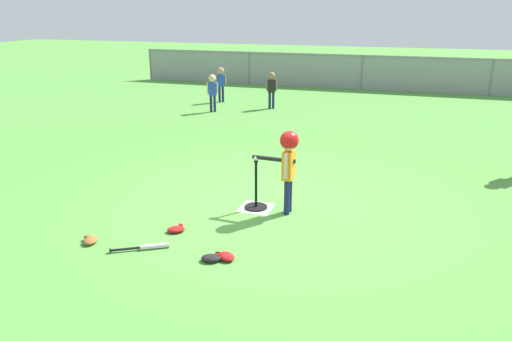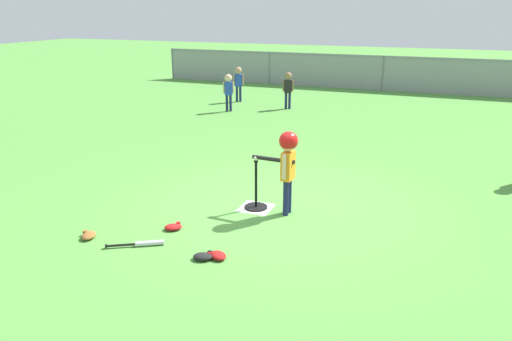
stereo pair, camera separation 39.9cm
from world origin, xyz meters
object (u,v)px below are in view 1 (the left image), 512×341
object	(u,v)px
batting_tee	(256,201)
baseball_on_tee	(256,158)
fielder_deep_center	(272,85)
fielder_deep_right	(221,80)
spare_bat_silver	(149,247)
glove_tossed_aside	(211,258)
glove_outfield_drop	(176,229)
batter_child	(288,155)
fielder_deep_left	(212,88)
glove_by_plate	(226,256)
glove_near_bats	(91,240)

from	to	relation	value
batting_tee	baseball_on_tee	size ratio (longest dim) A/B	9.33
fielder_deep_center	fielder_deep_right	bearing A→B (deg)	163.70
spare_bat_silver	glove_tossed_aside	size ratio (longest dim) A/B	2.36
glove_outfield_drop	spare_bat_silver	bearing A→B (deg)	-100.61
batter_child	fielder_deep_left	world-z (taller)	batter_child
glove_by_plate	fielder_deep_left	bearing A→B (deg)	113.56
batting_tee	fielder_deep_right	bearing A→B (deg)	115.05
glove_outfield_drop	batting_tee	bearing A→B (deg)	55.33
glove_by_plate	glove_outfield_drop	size ratio (longest dim) A/B	1.00
spare_bat_silver	glove_tossed_aside	bearing A→B (deg)	-2.23
fielder_deep_center	spare_bat_silver	size ratio (longest dim) A/B	1.64
baseball_on_tee	glove_outfield_drop	world-z (taller)	baseball_on_tee
glove_by_plate	glove_tossed_aside	world-z (taller)	same
spare_bat_silver	glove_outfield_drop	xyz separation A→B (m)	(0.10, 0.52, 0.01)
baseball_on_tee	fielder_deep_left	xyz separation A→B (m)	(-3.11, 5.94, -0.09)
glove_tossed_aside	baseball_on_tee	bearing A→B (deg)	89.64
glove_by_plate	glove_near_bats	bearing A→B (deg)	-176.03
baseball_on_tee	fielder_deep_right	bearing A→B (deg)	115.05
glove_by_plate	batter_child	bearing A→B (deg)	77.56
glove_by_plate	glove_outfield_drop	world-z (taller)	same
fielder_deep_center	glove_near_bats	xyz separation A→B (m)	(0.21, -8.46, -0.60)
baseball_on_tee	glove_by_plate	size ratio (longest dim) A/B	0.27
fielder_deep_center	glove_outfield_drop	xyz separation A→B (m)	(1.04, -7.87, -0.60)
batter_child	glove_by_plate	world-z (taller)	batter_child
batting_tee	glove_outfield_drop	bearing A→B (deg)	-124.67
batting_tee	spare_bat_silver	world-z (taller)	batting_tee
batter_child	fielder_deep_center	xyz separation A→B (m)	(-2.20, 6.87, -0.17)
batter_child	glove_outfield_drop	size ratio (longest dim) A/B	4.20
glove_near_bats	fielder_deep_right	bearing A→B (deg)	101.88
batter_child	fielder_deep_center	bearing A→B (deg)	107.78
baseball_on_tee	glove_tossed_aside	size ratio (longest dim) A/B	0.29
spare_bat_silver	fielder_deep_left	bearing A→B (deg)	107.11
baseball_on_tee	fielder_deep_left	world-z (taller)	fielder_deep_left
baseball_on_tee	glove_near_bats	bearing A→B (deg)	-133.78
baseball_on_tee	glove_by_plate	world-z (taller)	baseball_on_tee
fielder_deep_left	spare_bat_silver	xyz separation A→B (m)	(2.30, -7.49, -0.61)
spare_bat_silver	glove_near_bats	xyz separation A→B (m)	(-0.74, -0.07, 0.01)
glove_tossed_aside	fielder_deep_right	bearing A→B (deg)	110.98
fielder_deep_right	fielder_deep_center	bearing A→B (deg)	-16.30
fielder_deep_left	glove_outfield_drop	xyz separation A→B (m)	(2.40, -6.97, -0.60)
spare_bat_silver	glove_by_plate	bearing A→B (deg)	3.05
fielder_deep_center	fielder_deep_left	size ratio (longest dim) A/B	1.01
glove_by_plate	glove_tossed_aside	size ratio (longest dim) A/B	1.06
spare_bat_silver	baseball_on_tee	bearing A→B (deg)	62.39
fielder_deep_center	glove_outfield_drop	size ratio (longest dim) A/B	3.66
fielder_deep_center	glove_by_plate	distance (m)	8.57
glove_tossed_aside	spare_bat_silver	bearing A→B (deg)	177.77
baseball_on_tee	batter_child	size ratio (longest dim) A/B	0.06
baseball_on_tee	fielder_deep_center	world-z (taller)	fielder_deep_center
batter_child	baseball_on_tee	bearing A→B (deg)	176.45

